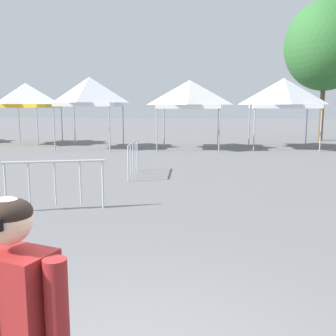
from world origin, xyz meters
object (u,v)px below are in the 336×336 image
Objects in this scene: canopy_tent_right_of_center at (190,94)px; crowd_barrier_mid_lot at (55,175)px; canopy_tent_center at (284,93)px; canopy_tent_far_left at (26,95)px; canopy_tent_behind_center at (90,92)px; crowd_barrier_by_lift at (133,152)px; tree_behind_tents_center at (326,46)px.

canopy_tent_right_of_center is 13.06m from crowd_barrier_mid_lot.
canopy_tent_far_left is at bearing -179.48° from canopy_tent_center.
canopy_tent_behind_center is 9.22m from crowd_barrier_by_lift.
canopy_tent_right_of_center is at bearing -141.18° from tree_behind_tents_center.
canopy_tent_behind_center is 1.02× the size of canopy_tent_center.
canopy_tent_right_of_center is 8.68m from crowd_barrier_by_lift.
canopy_tent_center is (14.47, 0.13, 0.05)m from canopy_tent_far_left.
canopy_tent_center is (9.98, 1.71, -0.08)m from canopy_tent_behind_center.
crowd_barrier_by_lift and crowd_barrier_mid_lot have the same top height.
canopy_tent_center reaches higher than crowd_barrier_mid_lot.
tree_behind_tents_center is at bearing 38.82° from canopy_tent_right_of_center.
canopy_tent_right_of_center reaches higher than crowd_barrier_mid_lot.
crowd_barrier_by_lift is (8.85, -9.40, -2.07)m from canopy_tent_far_left.
tree_behind_tents_center reaches higher than canopy_tent_behind_center.
tree_behind_tents_center is 17.75m from crowd_barrier_by_lift.
canopy_tent_behind_center is 1.87× the size of crowd_barrier_mid_lot.
canopy_tent_behind_center is (4.49, -1.58, 0.12)m from canopy_tent_far_left.
canopy_tent_behind_center is at bearing 107.34° from crowd_barrier_mid_lot.
canopy_tent_far_left is 1.68× the size of crowd_barrier_by_lift.
canopy_tent_center is 0.42× the size of tree_behind_tents_center.
crowd_barrier_mid_lot is at bearing -113.80° from canopy_tent_center.
canopy_tent_center is 1.74× the size of crowd_barrier_by_lift.
canopy_tent_right_of_center reaches higher than canopy_tent_far_left.
canopy_tent_right_of_center is 0.40× the size of tree_behind_tents_center.
canopy_tent_far_left is 13.07m from crowd_barrier_by_lift.
crowd_barrier_by_lift is at bearing -95.63° from canopy_tent_right_of_center.
canopy_tent_far_left is 1.77× the size of crowd_barrier_mid_lot.
canopy_tent_far_left is at bearing -163.26° from tree_behind_tents_center.
canopy_tent_right_of_center is 4.93m from canopy_tent_center.
crowd_barrier_by_lift is 1.05× the size of crowd_barrier_mid_lot.
canopy_tent_behind_center reaches higher than crowd_barrier_by_lift.
tree_behind_tents_center is at bearing 16.74° from canopy_tent_far_left.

